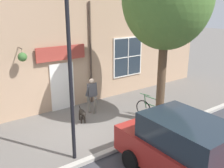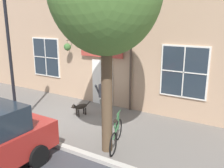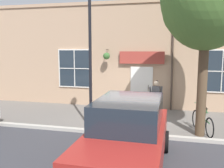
{
  "view_description": "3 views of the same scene",
  "coord_description": "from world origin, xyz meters",
  "px_view_note": "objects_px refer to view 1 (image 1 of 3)",
  "views": [
    {
      "loc": [
        7.6,
        -4.17,
        4.43
      ],
      "look_at": [
        -0.23,
        1.51,
        1.41
      ],
      "focal_mm": 40.0,
      "sensor_mm": 36.0,
      "label": 1
    },
    {
      "loc": [
        7.19,
        6.39,
        3.91
      ],
      "look_at": [
        -0.65,
        1.64,
        1.51
      ],
      "focal_mm": 40.0,
      "sensor_mm": 36.0,
      "label": 2
    },
    {
      "loc": [
        10.17,
        1.67,
        2.98
      ],
      "look_at": [
        -0.4,
        -0.88,
        1.44
      ],
      "focal_mm": 40.0,
      "sensor_mm": 36.0,
      "label": 3
    }
  ],
  "objects_px": {
    "dog_on_leash": "(82,113)",
    "leaning_bicycle": "(155,110)",
    "parked_car_mid_block": "(191,153)",
    "street_lamp": "(69,41)",
    "street_tree_by_curb": "(165,0)",
    "pedestrian_walking": "(92,92)"
  },
  "relations": [
    {
      "from": "dog_on_leash",
      "to": "street_lamp",
      "type": "relative_size",
      "value": 0.17
    },
    {
      "from": "dog_on_leash",
      "to": "parked_car_mid_block",
      "type": "height_order",
      "value": "parked_car_mid_block"
    },
    {
      "from": "dog_on_leash",
      "to": "leaning_bicycle",
      "type": "height_order",
      "value": "leaning_bicycle"
    },
    {
      "from": "pedestrian_walking",
      "to": "leaning_bicycle",
      "type": "height_order",
      "value": "pedestrian_walking"
    },
    {
      "from": "pedestrian_walking",
      "to": "leaning_bicycle",
      "type": "xyz_separation_m",
      "value": [
        2.0,
        1.78,
        -0.56
      ]
    },
    {
      "from": "leaning_bicycle",
      "to": "street_lamp",
      "type": "distance_m",
      "value": 5.14
    },
    {
      "from": "dog_on_leash",
      "to": "street_tree_by_curb",
      "type": "xyz_separation_m",
      "value": [
        1.81,
        2.41,
        4.27
      ]
    },
    {
      "from": "street_lamp",
      "to": "street_tree_by_curb",
      "type": "bearing_deg",
      "value": 93.22
    },
    {
      "from": "dog_on_leash",
      "to": "street_lamp",
      "type": "distance_m",
      "value": 4.02
    },
    {
      "from": "dog_on_leash",
      "to": "street_tree_by_curb",
      "type": "relative_size",
      "value": 0.15
    },
    {
      "from": "pedestrian_walking",
      "to": "parked_car_mid_block",
      "type": "height_order",
      "value": "parked_car_mid_block"
    },
    {
      "from": "dog_on_leash",
      "to": "parked_car_mid_block",
      "type": "bearing_deg",
      "value": 5.4
    },
    {
      "from": "street_lamp",
      "to": "leaning_bicycle",
      "type": "bearing_deg",
      "value": 98.28
    },
    {
      "from": "dog_on_leash",
      "to": "leaning_bicycle",
      "type": "relative_size",
      "value": 0.58
    },
    {
      "from": "leaning_bicycle",
      "to": "street_lamp",
      "type": "relative_size",
      "value": 0.3
    },
    {
      "from": "dog_on_leash",
      "to": "street_tree_by_curb",
      "type": "height_order",
      "value": "street_tree_by_curb"
    },
    {
      "from": "dog_on_leash",
      "to": "parked_car_mid_block",
      "type": "relative_size",
      "value": 0.22
    },
    {
      "from": "pedestrian_walking",
      "to": "street_tree_by_curb",
      "type": "distance_m",
      "value": 4.69
    },
    {
      "from": "parked_car_mid_block",
      "to": "street_lamp",
      "type": "distance_m",
      "value": 4.27
    },
    {
      "from": "street_tree_by_curb",
      "to": "pedestrian_walking",
      "type": "bearing_deg",
      "value": -145.79
    },
    {
      "from": "street_tree_by_curb",
      "to": "parked_car_mid_block",
      "type": "xyz_separation_m",
      "value": [
        2.97,
        -1.96,
        -3.77
      ]
    },
    {
      "from": "street_tree_by_curb",
      "to": "leaning_bicycle",
      "type": "height_order",
      "value": "street_tree_by_curb"
    }
  ]
}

